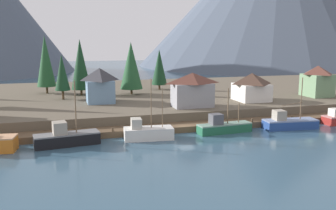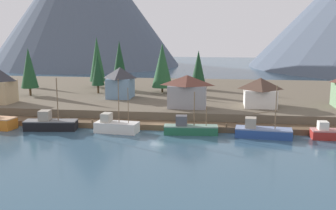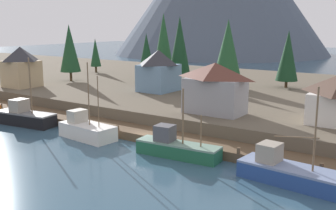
{
  "view_description": "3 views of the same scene",
  "coord_description": "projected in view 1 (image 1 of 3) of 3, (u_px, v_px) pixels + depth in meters",
  "views": [
    {
      "loc": [
        -19.53,
        -56.1,
        14.96
      ],
      "look_at": [
        -2.16,
        3.37,
        4.16
      ],
      "focal_mm": 39.95,
      "sensor_mm": 36.0,
      "label": 1
    },
    {
      "loc": [
        11.11,
        -66.64,
        16.95
      ],
      "look_at": [
        1.32,
        3.81,
        3.96
      ],
      "focal_mm": 42.06,
      "sensor_mm": 36.0,
      "label": 2
    },
    {
      "loc": [
        28.06,
        -35.42,
        13.64
      ],
      "look_at": [
        1.06,
        3.67,
        4.12
      ],
      "focal_mm": 43.1,
      "sensor_mm": 36.0,
      "label": 3
    }
  ],
  "objects": [
    {
      "name": "conifer_near_right",
      "position": [
        45.0,
        61.0,
        87.17
      ],
      "size": [
        4.33,
        4.33,
        13.55
      ],
      "color": "#4C3823",
      "rests_on": "shoreline_bank"
    },
    {
      "name": "house_blue",
      "position": [
        100.0,
        85.0,
        75.12
      ],
      "size": [
        5.59,
        6.44,
        6.95
      ],
      "color": "#6689A8",
      "rests_on": "shoreline_bank"
    },
    {
      "name": "conifer_back_right",
      "position": [
        159.0,
        67.0,
        94.4
      ],
      "size": [
        3.92,
        3.92,
        10.15
      ],
      "color": "#4C3823",
      "rests_on": "shoreline_bank"
    },
    {
      "name": "house_white",
      "position": [
        252.0,
        87.0,
        77.37
      ],
      "size": [
        6.5,
        6.86,
        5.76
      ],
      "color": "silver",
      "rests_on": "shoreline_bank"
    },
    {
      "name": "dock",
      "position": [
        183.0,
        127.0,
        62.81
      ],
      "size": [
        80.0,
        4.0,
        1.6
      ],
      "color": "brown",
      "rests_on": "ground_plane"
    },
    {
      "name": "fishing_boat_black",
      "position": [
        66.0,
        138.0,
        53.56
      ],
      "size": [
        9.38,
        3.93,
        9.32
      ],
      "rotation": [
        0.0,
        0.0,
        0.13
      ],
      "color": "black",
      "rests_on": "ground_plane"
    },
    {
      "name": "fishing_boat_green",
      "position": [
        223.0,
        127.0,
        60.88
      ],
      "size": [
        9.26,
        3.02,
        7.3
      ],
      "rotation": [
        0.0,
        0.0,
        0.08
      ],
      "color": "#1E5B3D",
      "rests_on": "ground_plane"
    },
    {
      "name": "shoreline_bank",
      "position": [
        144.0,
        97.0,
        91.06
      ],
      "size": [
        400.0,
        56.0,
        2.5
      ],
      "primitive_type": "cube",
      "color": "brown",
      "rests_on": "ground_plane"
    },
    {
      "name": "house_grey",
      "position": [
        192.0,
        90.0,
        70.04
      ],
      "size": [
        7.77,
        4.38,
        6.45
      ],
      "color": "gray",
      "rests_on": "shoreline_bank"
    },
    {
      "name": "conifer_back_left",
      "position": [
        62.0,
        73.0,
        78.44
      ],
      "size": [
        3.14,
        3.14,
        9.52
      ],
      "color": "#4C3823",
      "rests_on": "shoreline_bank"
    },
    {
      "name": "house_green",
      "position": [
        317.0,
        81.0,
        83.34
      ],
      "size": [
        5.38,
        6.2,
        6.86
      ],
      "color": "#6B8E66",
      "rests_on": "shoreline_bank"
    },
    {
      "name": "ground_plane",
      "position": [
        156.0,
        113.0,
        80.02
      ],
      "size": [
        400.0,
        400.0,
        1.0
      ],
      "primitive_type": "cube",
      "color": "#335166"
    },
    {
      "name": "conifer_mid_left",
      "position": [
        80.0,
        64.0,
        84.26
      ],
      "size": [
        4.32,
        4.32,
        12.71
      ],
      "color": "#4C3823",
      "rests_on": "shoreline_bank"
    },
    {
      "name": "fishing_boat_blue",
      "position": [
        289.0,
        123.0,
        63.82
      ],
      "size": [
        9.34,
        3.83,
        8.74
      ],
      "rotation": [
        0.0,
        0.0,
        -0.09
      ],
      "color": "navy",
      "rests_on": "ground_plane"
    },
    {
      "name": "conifer_mid_right",
      "position": [
        131.0,
        66.0,
        85.66
      ],
      "size": [
        5.16,
        5.16,
        12.06
      ],
      "color": "#4C3823",
      "rests_on": "shoreline_bank"
    },
    {
      "name": "fishing_boat_white",
      "position": [
        147.0,
        132.0,
        56.95
      ],
      "size": [
        7.67,
        3.8,
        9.32
      ],
      "rotation": [
        0.0,
        0.0,
        -0.09
      ],
      "color": "silver",
      "rests_on": "ground_plane"
    }
  ]
}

